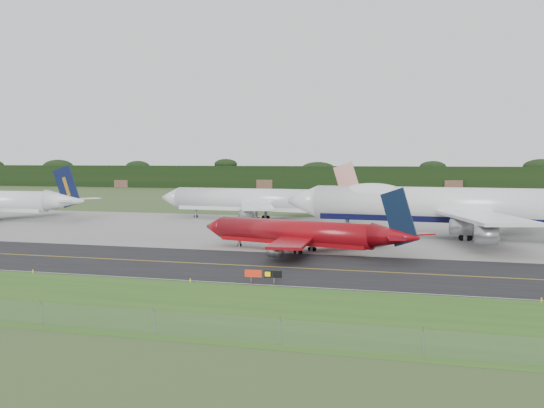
{
  "coord_description": "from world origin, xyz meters",
  "views": [
    {
      "loc": [
        37.61,
        -108.64,
        15.87
      ],
      "look_at": [
        -6.41,
        22.0,
        7.62
      ],
      "focal_mm": 50.0,
      "sensor_mm": 36.0,
      "label": 1
    }
  ],
  "objects_px": {
    "jet_red_737": "(305,234)",
    "jet_star_tail": "(260,201)",
    "taxiway_sign": "(263,274)",
    "jet_ba_747": "(461,206)"
  },
  "relations": [
    {
      "from": "jet_ba_747",
      "to": "jet_red_737",
      "type": "distance_m",
      "value": 39.17
    },
    {
      "from": "jet_ba_747",
      "to": "jet_star_tail",
      "type": "bearing_deg",
      "value": 150.78
    },
    {
      "from": "jet_star_tail",
      "to": "taxiway_sign",
      "type": "bearing_deg",
      "value": -70.28
    },
    {
      "from": "jet_star_tail",
      "to": "jet_red_737",
      "type": "bearing_deg",
      "value": -64.08
    },
    {
      "from": "jet_red_737",
      "to": "jet_ba_747",
      "type": "bearing_deg",
      "value": 53.63
    },
    {
      "from": "jet_star_tail",
      "to": "taxiway_sign",
      "type": "height_order",
      "value": "jet_star_tail"
    },
    {
      "from": "taxiway_sign",
      "to": "jet_red_737",
      "type": "bearing_deg",
      "value": 96.63
    },
    {
      "from": "jet_red_737",
      "to": "jet_star_tail",
      "type": "bearing_deg",
      "value": 115.92
    },
    {
      "from": "jet_ba_747",
      "to": "taxiway_sign",
      "type": "height_order",
      "value": "jet_ba_747"
    },
    {
      "from": "jet_red_737",
      "to": "jet_star_tail",
      "type": "height_order",
      "value": "jet_star_tail"
    }
  ]
}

